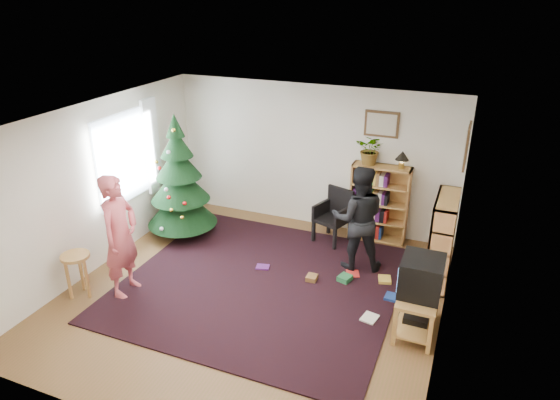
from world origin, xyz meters
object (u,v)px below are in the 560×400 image
at_px(christmas_tree, 180,187).
at_px(armchair, 334,213).
at_px(potted_plant, 371,150).
at_px(table_lamp, 402,157).
at_px(tv_stand, 417,308).
at_px(person_standing, 120,236).
at_px(person_by_chair, 358,219).
at_px(bookshelf_right, 442,239).
at_px(bookshelf_back, 379,202).
at_px(stool, 76,264).
at_px(picture_right, 467,146).
at_px(crt_tv, 421,276).
at_px(picture_back, 382,124).

bearing_deg(christmas_tree, armchair, 18.54).
relative_size(potted_plant, table_lamp, 1.74).
bearing_deg(tv_stand, person_standing, -170.27).
bearing_deg(tv_stand, potted_plant, 117.53).
relative_size(person_standing, person_by_chair, 1.07).
relative_size(bookshelf_right, person_by_chair, 0.80).
bearing_deg(potted_plant, bookshelf_right, -36.04).
bearing_deg(armchair, table_lamp, 36.68).
relative_size(bookshelf_back, stool, 2.02).
bearing_deg(bookshelf_right, stool, 116.92).
distance_m(picture_right, bookshelf_right, 1.34).
bearing_deg(tv_stand, bookshelf_right, 84.80).
bearing_deg(christmas_tree, stool, -98.58).
height_order(crt_tv, person_by_chair, person_by_chair).
relative_size(tv_stand, person_by_chair, 0.51).
xyz_separation_m(christmas_tree, crt_tv, (4.10, -1.13, -0.10)).
height_order(person_standing, person_by_chair, person_standing).
height_order(tv_stand, potted_plant, potted_plant).
relative_size(picture_right, tv_stand, 0.71).
xyz_separation_m(tv_stand, crt_tv, (-0.00, 0.00, 0.46)).
relative_size(bookshelf_right, table_lamp, 4.48).
xyz_separation_m(bookshelf_right, crt_tv, (-0.12, -1.32, 0.12)).
bearing_deg(potted_plant, tv_stand, -62.47).
height_order(picture_right, armchair, picture_right).
bearing_deg(tv_stand, picture_back, 114.02).
relative_size(picture_back, bookshelf_right, 0.42).
bearing_deg(person_by_chair, picture_back, -108.02).
xyz_separation_m(bookshelf_back, crt_tv, (0.98, -2.27, 0.12)).
height_order(picture_right, person_standing, picture_right).
distance_m(picture_right, person_by_chair, 1.81).
relative_size(bookshelf_back, person_by_chair, 0.80).
distance_m(picture_back, christmas_tree, 3.45).
bearing_deg(bookshelf_right, picture_back, 47.72).
height_order(picture_back, picture_right, picture_right).
relative_size(tv_stand, armchair, 0.93).
relative_size(picture_back, tv_stand, 0.65).
bearing_deg(christmas_tree, tv_stand, -15.44).
height_order(stool, potted_plant, potted_plant).
relative_size(picture_right, bookshelf_right, 0.46).
height_order(bookshelf_right, table_lamp, table_lamp).
bearing_deg(armchair, stool, -114.38).
bearing_deg(person_standing, picture_back, -45.70).
bearing_deg(picture_back, potted_plant, -129.47).
height_order(picture_right, potted_plant, picture_right).
relative_size(bookshelf_right, armchair, 1.44).
xyz_separation_m(picture_back, potted_plant, (-0.11, -0.14, -0.40)).
xyz_separation_m(person_standing, person_by_chair, (2.81, 1.87, -0.06)).
distance_m(tv_stand, stool, 4.53).
relative_size(crt_tv, person_by_chair, 0.33).
xyz_separation_m(stool, table_lamp, (3.74, 3.25, 1.00)).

